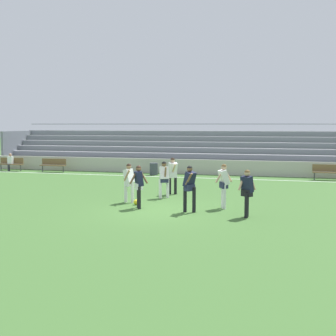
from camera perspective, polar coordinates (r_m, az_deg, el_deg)
ground_plane at (r=16.53m, az=-1.05°, el=-5.54°), size 160.00×160.00×0.00m
field_line_sideline at (r=26.50m, az=4.98°, el=-1.31°), size 44.00×0.12×0.01m
sideline_wall at (r=28.32m, az=5.63°, el=0.10°), size 48.00×0.16×0.96m
bleacher_stand at (r=31.58m, az=1.40°, el=2.45°), size 26.36×4.37×3.28m
bench_far_left at (r=27.05m, az=20.10°, el=-0.34°), size 1.80×0.40×0.90m
bench_far_right at (r=32.54m, az=-19.66°, el=0.64°), size 1.80×0.40×0.90m
bench_near_bin at (r=30.83m, az=-14.65°, el=0.52°), size 1.80×0.40×0.90m
trash_bin at (r=28.06m, az=-1.86°, el=-0.12°), size 0.52×0.52×0.77m
spectator_seated at (r=32.44m, az=-19.78°, el=0.89°), size 0.36×0.42×1.21m
player_white_pressing_high at (r=18.15m, az=-5.08°, el=-1.50°), size 0.48×0.61×1.62m
player_dark_wide_right at (r=16.87m, az=-3.81°, el=-1.94°), size 0.67×0.48×1.66m
player_dark_overlapping at (r=15.45m, az=10.20°, el=-2.70°), size 0.62×0.47×1.66m
player_dark_trailing_run at (r=16.08m, az=2.81°, el=-2.14°), size 0.52×0.68×1.72m
player_white_wide_left at (r=20.22m, az=0.60°, el=-0.58°), size 0.51×0.69×1.70m
player_white_on_ball at (r=16.93m, az=7.24°, el=-1.80°), size 0.64×0.52×1.71m
player_white_dropping_back at (r=19.20m, az=-0.52°, el=-1.10°), size 0.51×0.63×1.61m
soccer_ball at (r=17.71m, az=-4.14°, el=-4.44°), size 0.22×0.22×0.22m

